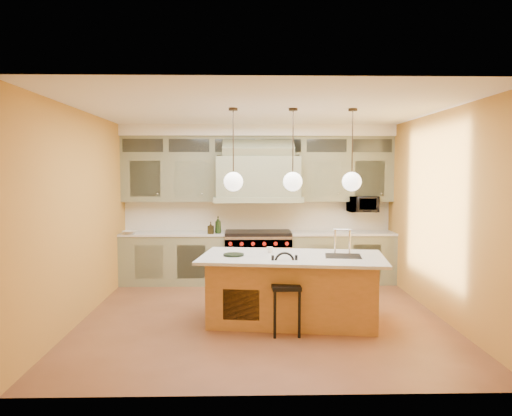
{
  "coord_description": "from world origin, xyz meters",
  "views": [
    {
      "loc": [
        -0.26,
        -6.95,
        2.06
      ],
      "look_at": [
        -0.07,
        0.7,
        1.49
      ],
      "focal_mm": 35.0,
      "sensor_mm": 36.0,
      "label": 1
    }
  ],
  "objects_px": {
    "kitchen_island": "(293,288)",
    "microwave": "(363,204)",
    "range": "(258,257)",
    "counter_stool": "(286,289)"
  },
  "relations": [
    {
      "from": "range",
      "to": "counter_stool",
      "type": "relative_size",
      "value": 1.17
    },
    {
      "from": "range",
      "to": "counter_stool",
      "type": "xyz_separation_m",
      "value": [
        0.27,
        -2.89,
        0.09
      ]
    },
    {
      "from": "range",
      "to": "kitchen_island",
      "type": "height_order",
      "value": "kitchen_island"
    },
    {
      "from": "kitchen_island",
      "to": "counter_stool",
      "type": "height_order",
      "value": "kitchen_island"
    },
    {
      "from": "kitchen_island",
      "to": "microwave",
      "type": "relative_size",
      "value": 4.82
    },
    {
      "from": "range",
      "to": "kitchen_island",
      "type": "bearing_deg",
      "value": -80.37
    },
    {
      "from": "range",
      "to": "counter_stool",
      "type": "distance_m",
      "value": 2.91
    },
    {
      "from": "range",
      "to": "counter_stool",
      "type": "height_order",
      "value": "counter_stool"
    },
    {
      "from": "kitchen_island",
      "to": "microwave",
      "type": "xyz_separation_m",
      "value": [
        1.54,
        2.49,
        0.98
      ]
    },
    {
      "from": "range",
      "to": "microwave",
      "type": "bearing_deg",
      "value": 3.12
    }
  ]
}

